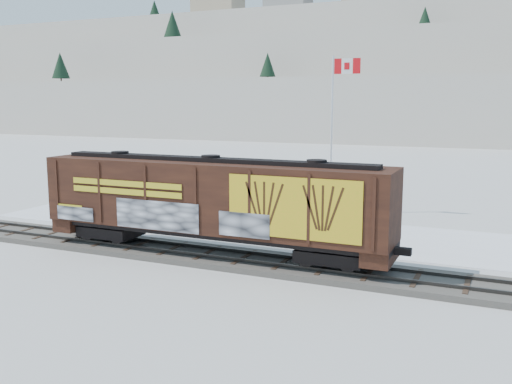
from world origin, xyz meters
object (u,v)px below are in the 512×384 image
at_px(hopper_railcar, 211,199).
at_px(car_silver, 221,219).
at_px(flagpole, 333,158).
at_px(car_white, 274,219).
at_px(car_dark, 331,224).

relative_size(hopper_railcar, car_silver, 4.37).
height_order(flagpole, car_white, flagpole).
bearing_deg(hopper_railcar, car_dark, 61.84).
xyz_separation_m(hopper_railcar, flagpole, (2.07, 13.47, 0.90)).
relative_size(flagpole, car_dark, 2.44).
distance_m(car_silver, car_white, 3.16).
bearing_deg(car_dark, car_white, 111.59).
bearing_deg(car_silver, hopper_railcar, -165.96).
distance_m(hopper_railcar, car_white, 7.49).
bearing_deg(car_dark, hopper_railcar, 172.08).
bearing_deg(car_white, flagpole, -2.68).
relative_size(flagpole, car_silver, 2.64).
distance_m(flagpole, car_dark, 7.26).
relative_size(hopper_railcar, flagpole, 1.66).
xyz_separation_m(hopper_railcar, car_dark, (3.86, 7.21, -2.30)).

